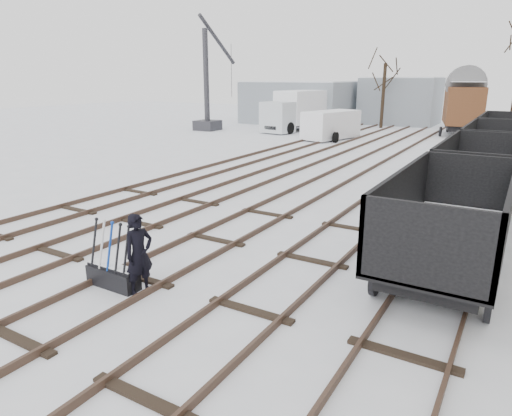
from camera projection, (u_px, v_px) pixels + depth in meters
The scene contains 15 objects.
ground at pixel (140, 279), 10.58m from camera, with size 120.00×120.00×0.00m, color white.
tracks at pixel (345, 173), 21.85m from camera, with size 13.90×52.00×0.16m.
shed_left at pixel (301, 102), 46.12m from camera, with size 10.00×8.00×4.10m.
shed_right at pixel (401, 101), 44.96m from camera, with size 7.00×6.00×4.50m.
ground_frame at pixel (113, 275), 10.13m from camera, with size 1.30×0.43×1.49m.
worker at pixel (139, 254), 9.67m from camera, with size 0.65×0.43×1.78m, color black.
freight_wagon_a at pixel (448, 237), 10.60m from camera, with size 2.39×5.97×2.44m.
freight_wagon_b at pixel (477, 184), 15.89m from camera, with size 2.39×5.97×2.44m.
freight_wagon_c at pixel (492, 157), 21.17m from camera, with size 2.39×5.97×2.44m.
freight_wagon_d at pixel (501, 141), 26.46m from camera, with size 2.39×5.97×2.44m.
box_van_wagon at pixel (463, 104), 35.94m from camera, with size 3.94×5.94×4.17m.
lorry at pixel (296, 110), 39.15m from camera, with size 3.17×7.65×3.37m.
panel_van at pixel (331, 125), 33.82m from camera, with size 3.19×5.11×2.09m.
crane at pixel (208, 101), 39.53m from camera, with size 1.94×5.53×9.48m.
tree_far_left at pixel (383, 96), 40.99m from camera, with size 0.30×0.30×5.67m, color black.
Camera 1 is at (7.27, -6.97, 4.52)m, focal length 32.00 mm.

